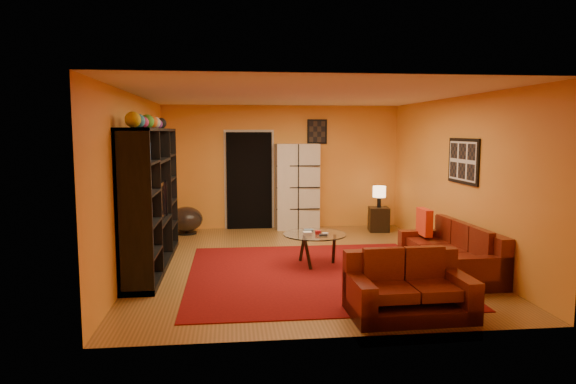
{
  "coord_description": "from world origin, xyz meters",
  "views": [
    {
      "loc": [
        -1.08,
        -7.84,
        2.05
      ],
      "look_at": [
        -0.19,
        0.1,
        1.11
      ],
      "focal_mm": 32.0,
      "sensor_mm": 36.0,
      "label": 1
    }
  ],
  "objects": [
    {
      "name": "wall_left",
      "position": [
        -2.5,
        0.0,
        1.3
      ],
      "size": [
        0.0,
        6.0,
        6.0
      ],
      "primitive_type": "plane",
      "rotation": [
        1.57,
        0.0,
        1.57
      ],
      "color": "orange",
      "rests_on": "floor"
    },
    {
      "name": "wall_right",
      "position": [
        2.5,
        0.0,
        1.3
      ],
      "size": [
        0.0,
        6.0,
        6.0
      ],
      "primitive_type": "plane",
      "rotation": [
        1.57,
        0.0,
        -1.57
      ],
      "color": "orange",
      "rests_on": "floor"
    },
    {
      "name": "ceiling",
      "position": [
        0.0,
        0.0,
        2.6
      ],
      "size": [
        6.0,
        6.0,
        0.0
      ],
      "primitive_type": "plane",
      "rotation": [
        3.14,
        0.0,
        0.0
      ],
      "color": "white",
      "rests_on": "wall_back"
    },
    {
      "name": "bowl_chair",
      "position": [
        -1.99,
        2.5,
        0.29
      ],
      "size": [
        0.67,
        0.67,
        0.54
      ],
      "color": "black",
      "rests_on": "floor"
    },
    {
      "name": "tv",
      "position": [
        -2.23,
        -0.02,
        1.0
      ],
      "size": [
        0.98,
        0.13,
        0.57
      ],
      "primitive_type": "imported",
      "rotation": [
        0.0,
        0.0,
        1.57
      ],
      "color": "black",
      "rests_on": "entertainment_unit"
    },
    {
      "name": "coffee_table",
      "position": [
        0.19,
        -0.2,
        0.44
      ],
      "size": [
        0.97,
        0.97,
        0.48
      ],
      "rotation": [
        0.0,
        0.0,
        0.01
      ],
      "color": "silver",
      "rests_on": "floor"
    },
    {
      "name": "loveseat",
      "position": [
        0.87,
        -2.42,
        0.29
      ],
      "size": [
        1.36,
        0.84,
        0.85
      ],
      "rotation": [
        0.0,
        0.0,
        1.6
      ],
      "color": "#52140B",
      "rests_on": "rug"
    },
    {
      "name": "wall_art_right",
      "position": [
        2.48,
        -0.3,
        1.6
      ],
      "size": [
        0.03,
        1.0,
        0.7
      ],
      "primitive_type": "cube",
      "color": "black",
      "rests_on": "wall_right"
    },
    {
      "name": "storage_cabinet",
      "position": [
        0.3,
        2.8,
        0.9
      ],
      "size": [
        0.92,
        0.45,
        1.8
      ],
      "primitive_type": "cube",
      "rotation": [
        0.0,
        0.0,
        0.05
      ],
      "color": "silver",
      "rests_on": "floor"
    },
    {
      "name": "rug",
      "position": [
        0.1,
        -0.7,
        0.01
      ],
      "size": [
        3.6,
        3.6,
        0.01
      ],
      "primitive_type": "cube",
      "color": "#5D0A0B",
      "rests_on": "floor"
    },
    {
      "name": "floor",
      "position": [
        0.0,
        0.0,
        0.0
      ],
      "size": [
        6.0,
        6.0,
        0.0
      ],
      "primitive_type": "plane",
      "color": "brown",
      "rests_on": "ground"
    },
    {
      "name": "side_table",
      "position": [
        1.94,
        2.34,
        0.25
      ],
      "size": [
        0.45,
        0.45,
        0.5
      ],
      "primitive_type": "cube",
      "rotation": [
        0.0,
        0.0,
        -0.12
      ],
      "color": "black",
      "rests_on": "floor"
    },
    {
      "name": "table_lamp",
      "position": [
        1.94,
        2.34,
        0.81
      ],
      "size": [
        0.26,
        0.26,
        0.44
      ],
      "color": "black",
      "rests_on": "side_table"
    },
    {
      "name": "sofa",
      "position": [
        2.13,
        -0.85,
        0.29
      ],
      "size": [
        0.88,
        2.01,
        0.85
      ],
      "rotation": [
        0.0,
        0.0,
        0.03
      ],
      "color": "#52140B",
      "rests_on": "rug"
    },
    {
      "name": "wall_front",
      "position": [
        0.0,
        -3.0,
        1.3
      ],
      "size": [
        6.0,
        0.0,
        6.0
      ],
      "primitive_type": "plane",
      "rotation": [
        -1.57,
        0.0,
        0.0
      ],
      "color": "orange",
      "rests_on": "floor"
    },
    {
      "name": "wall_art_back",
      "position": [
        0.75,
        2.98,
        2.05
      ],
      "size": [
        0.42,
        0.03,
        0.52
      ],
      "primitive_type": "cube",
      "color": "black",
      "rests_on": "wall_back"
    },
    {
      "name": "doorway",
      "position": [
        -0.7,
        2.96,
        1.02
      ],
      "size": [
        0.95,
        0.1,
        2.04
      ],
      "primitive_type": "cube",
      "color": "black",
      "rests_on": "floor"
    },
    {
      "name": "entertainment_unit",
      "position": [
        -2.27,
        0.0,
        1.05
      ],
      "size": [
        0.45,
        3.0,
        2.1
      ],
      "primitive_type": "cube",
      "color": "black",
      "rests_on": "floor"
    },
    {
      "name": "throw_pillow",
      "position": [
        1.95,
        -0.14,
        0.63
      ],
      "size": [
        0.12,
        0.42,
        0.42
      ],
      "primitive_type": "cube",
      "color": "red",
      "rests_on": "sofa"
    },
    {
      "name": "wall_back",
      "position": [
        0.0,
        3.0,
        1.3
      ],
      "size": [
        6.0,
        0.0,
        6.0
      ],
      "primitive_type": "plane",
      "rotation": [
        1.57,
        0.0,
        0.0
      ],
      "color": "orange",
      "rests_on": "floor"
    }
  ]
}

